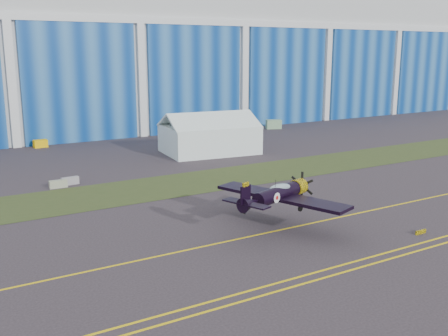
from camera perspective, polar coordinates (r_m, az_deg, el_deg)
ground at (r=44.90m, az=-10.60°, el=-7.53°), size 260.00×260.00×0.00m
grass_median at (r=57.64m, az=-15.54°, el=-3.22°), size 260.00×10.00×0.02m
taxiway_centreline at (r=40.54m, az=-8.07°, el=-9.67°), size 200.00×0.20×0.02m
edge_line_near at (r=32.78m, az=-1.28°, el=-15.19°), size 80.00×0.20×0.02m
edge_line_far at (r=33.55m, az=-2.16°, el=-14.50°), size 80.00×0.20×0.02m
guard_board_right at (r=48.14m, az=20.63°, el=-6.53°), size 1.20×0.15×0.35m
warbird at (r=45.83m, az=5.82°, el=-2.84°), size 14.10×15.49×3.80m
tent at (r=80.21m, az=-1.62°, el=3.93°), size 14.76×11.57×6.34m
tug at (r=90.03m, az=-19.35°, el=2.52°), size 2.17×1.41×1.24m
gse_box at (r=106.08m, az=5.42°, el=4.77°), size 3.36×2.57×1.79m
barrier_a at (r=63.81m, az=-16.41°, el=-1.36°), size 2.04×0.77×0.90m
barrier_b at (r=62.72m, az=-17.59°, el=-1.68°), size 2.01×0.62×0.90m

